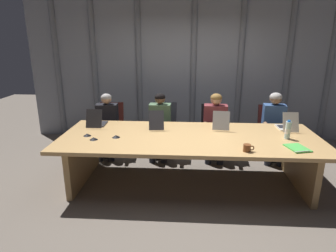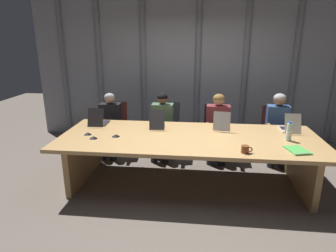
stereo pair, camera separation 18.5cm
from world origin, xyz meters
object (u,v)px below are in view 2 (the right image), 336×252
Objects in this scene: laptop_left_mid at (157,123)px; spiral_notepad at (297,150)px; office_chair_right_mid at (274,139)px; conference_mic_left_side at (116,135)px; office_chair_left_end at (114,134)px; coffee_mug_near at (245,149)px; person_right_mid at (278,124)px; conference_mic_middle at (93,137)px; conference_mic_right_side at (88,134)px; person_left_mid at (162,122)px; laptop_right_mid at (289,128)px; office_chair_center at (216,137)px; water_bottle_primary at (289,132)px; office_chair_left_mid at (166,135)px; person_left_end at (110,121)px; person_center at (218,123)px; laptop_center at (222,125)px; laptop_left_end at (99,121)px.

laptop_left_mid is 2.02m from spiral_notepad.
office_chair_right_mid reaches higher than conference_mic_left_side.
coffee_mug_near is (2.15, -1.68, 0.44)m from office_chair_left_end.
office_chair_right_mid is at bearing -179.78° from person_right_mid.
office_chair_right_mid is 8.21× the size of conference_mic_left_side.
coffee_mug_near is 1.24× the size of conference_mic_middle.
office_chair_right_mid is at bearing 22.96° from conference_mic_right_side.
conference_mic_left_side is 1.00× the size of conference_mic_right_side.
person_right_mid is (1.98, 0.00, 0.03)m from person_left_mid.
laptop_left_mid reaches higher than office_chair_left_end.
laptop_right_mid is 1.34m from office_chair_center.
person_right_mid is 3.34× the size of spiral_notepad.
person_left_mid is at bearing 49.33° from conference_mic_right_side.
water_bottle_primary reaches higher than conference_mic_right_side.
office_chair_left_mid is 1.45m from conference_mic_left_side.
conference_mic_middle is (0.16, -1.23, 0.12)m from person_left_end.
person_left_mid is at bearing -9.18° from office_chair_left_mid.
conference_mic_middle is 1.00× the size of conference_mic_right_side.
office_chair_center is at bearing -58.74° from laptop_left_mid.
office_chair_left_mid is at bearing 59.05° from conference_mic_middle.
person_left_end is (-2.94, -0.16, 0.29)m from office_chair_right_mid.
person_center is (1.91, -0.15, 0.31)m from office_chair_left_end.
conference_mic_middle is (-1.78, -0.64, -0.04)m from laptop_center.
laptop_center is at bearing 14.19° from conference_mic_right_side.
laptop_left_end reaches higher than water_bottle_primary.
person_center is at bearing -4.61° from office_chair_center.
laptop_center reaches higher than laptop_left_end.
laptop_center is at bearing 60.22° from person_left_mid.
person_left_mid is (-0.00, 0.60, -0.15)m from laptop_left_mid.
spiral_notepad is at bearing -107.40° from laptop_left_end.
spiral_notepad is (2.79, -0.32, -0.01)m from conference_mic_right_side.
laptop_left_mid is 1.05m from conference_mic_right_side.
office_chair_right_mid is at bearing 26.56° from conference_mic_middle.
conference_mic_right_side is 0.31× the size of spiral_notepad.
coffee_mug_near reaches higher than conference_mic_middle.
laptop_right_mid is 0.38× the size of person_left_end.
conference_mic_left_side is at bearing 158.43° from spiral_notepad.
coffee_mug_near is (2.16, -1.52, 0.15)m from person_left_end.
person_left_mid is at bearing -59.17° from laptop_left_end.
spiral_notepad is (1.81, -1.56, 0.40)m from office_chair_left_mid.
person_right_mid is 4.46× the size of water_bottle_primary.
office_chair_left_end is at bearing 74.50° from laptop_right_mid.
person_right_mid is at bearing 77.27° from office_chair_center.
person_left_mid reaches higher than laptop_left_mid.
conference_mic_right_side is (0.01, -0.50, -0.04)m from laptop_left_end.
coffee_mug_near is 0.66m from spiral_notepad.
office_chair_left_mid is 0.81× the size of person_center.
laptop_left_end is 1.93m from laptop_center.
office_chair_left_mid is 2.22m from water_bottle_primary.
water_bottle_primary is 2.39× the size of conference_mic_middle.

